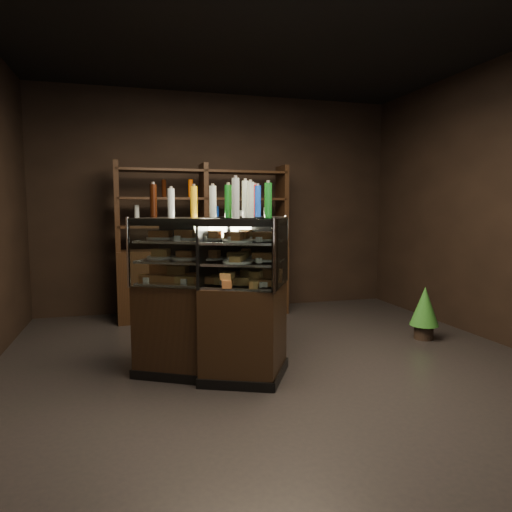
{
  "coord_description": "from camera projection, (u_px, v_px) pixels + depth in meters",
  "views": [
    {
      "loc": [
        -1.25,
        -3.86,
        1.43
      ],
      "look_at": [
        -0.21,
        -0.1,
        1.02
      ],
      "focal_mm": 32.0,
      "sensor_mm": 36.0,
      "label": 1
    }
  ],
  "objects": [
    {
      "name": "ground",
      "position": [
        275.0,
        365.0,
        4.18
      ],
      "size": [
        5.0,
        5.0,
        0.0
      ],
      "primitive_type": "plane",
      "color": "black",
      "rests_on": "ground"
    },
    {
      "name": "room_shell",
      "position": [
        276.0,
        149.0,
        3.98
      ],
      "size": [
        5.02,
        5.02,
        3.01
      ],
      "color": "black",
      "rests_on": "ground"
    },
    {
      "name": "display_case",
      "position": [
        230.0,
        318.0,
        4.04
      ],
      "size": [
        1.57,
        1.39,
        1.36
      ],
      "rotation": [
        0.0,
        0.0,
        0.33
      ],
      "color": "black",
      "rests_on": "ground"
    },
    {
      "name": "food_display",
      "position": [
        230.0,
        254.0,
        3.98
      ],
      "size": [
        1.21,
        1.13,
        0.42
      ],
      "color": "#B46D40",
      "rests_on": "display_case"
    },
    {
      "name": "bottles_top",
      "position": [
        229.0,
        201.0,
        3.93
      ],
      "size": [
        1.05,
        0.99,
        0.3
      ],
      "color": "#0F38B2",
      "rests_on": "display_case"
    },
    {
      "name": "potted_conifer",
      "position": [
        425.0,
        305.0,
        4.97
      ],
      "size": [
        0.31,
        0.31,
        0.66
      ],
      "rotation": [
        0.0,
        0.0,
        0.08
      ],
      "color": "black",
      "rests_on": "ground"
    },
    {
      "name": "back_shelving",
      "position": [
        205.0,
        271.0,
        6.0
      ],
      "size": [
        2.23,
        0.48,
        2.0
      ],
      "rotation": [
        0.0,
        0.0,
        0.03
      ],
      "color": "black",
      "rests_on": "ground"
    }
  ]
}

